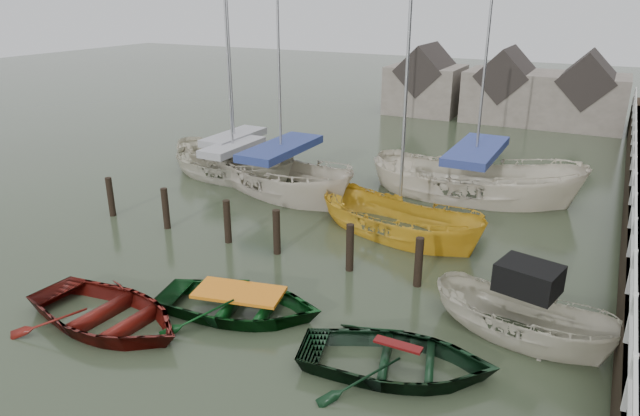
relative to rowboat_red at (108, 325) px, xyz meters
The scene contains 12 objects.
ground 3.50m from the rowboat_red, 39.98° to the left, with size 120.00×120.00×0.00m, color #2B3421.
mooring_pilings 5.50m from the rowboat_red, 73.38° to the left, with size 13.72×0.22×1.80m.
far_sheds 28.53m from the rowboat_red, 82.91° to the left, with size 14.00×4.08×4.39m.
rowboat_red is the anchor object (origin of this frame).
rowboat_green 3.11m from the rowboat_red, 36.74° to the left, with size 2.94×4.12×0.85m, color #08320F.
rowboat_dkgreen 6.85m from the rowboat_red, 12.60° to the left, with size 2.92×4.09×0.85m, color black.
motorboat 9.61m from the rowboat_red, 24.70° to the left, with size 4.54×2.54×2.56m.
sailboat_a 11.46m from the rowboat_red, 110.45° to the left, with size 6.03×2.49×11.29m.
sailboat_b 10.42m from the rowboat_red, 97.76° to the left, with size 8.15×5.36×12.32m.
sailboat_c 9.37m from the rowboat_red, 63.34° to the left, with size 6.54×3.93×11.02m.
sailboat_d 14.22m from the rowboat_red, 67.36° to the left, with size 8.22×3.57×11.64m.
sailboat_e 12.90m from the rowboat_red, 111.93° to the left, with size 6.30×2.48×10.51m.
Camera 1 is at (7.15, -10.26, 7.37)m, focal length 32.00 mm.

